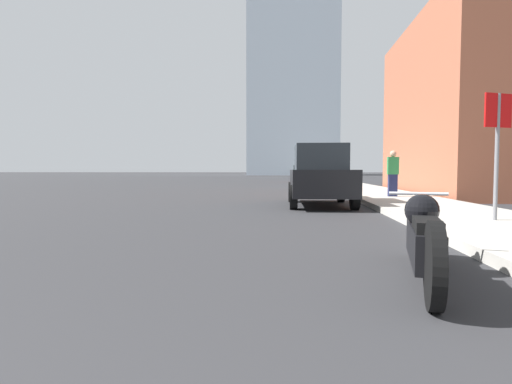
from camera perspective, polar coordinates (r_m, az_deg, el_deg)
name	(u,v)px	position (r m, az deg, el deg)	size (l,w,h in m)	color
sidewalk	(329,180)	(39.45, 10.39, 1.67)	(2.77, 240.00, 0.15)	#B2ADA3
distant_tower	(293,47)	(94.34, 5.35, 19.98)	(18.82, 18.82, 56.83)	silver
motorcycle	(423,237)	(4.15, 22.80, -5.96)	(0.78, 2.35, 0.81)	black
parked_car_black	(320,176)	(11.94, 9.10, 2.29)	(1.88, 4.13, 1.79)	black
parked_car_silver	(308,173)	(24.42, 7.47, 2.69)	(2.10, 4.60, 1.75)	#BCBCC1
parked_car_red	(303,173)	(35.88, 6.71, 2.70)	(1.83, 3.86, 1.54)	red
parked_car_blue	(302,172)	(48.01, 6.57, 2.85)	(2.14, 3.96, 1.64)	#1E3899
parked_car_green	(299,171)	(58.26, 6.16, 2.95)	(2.01, 4.22, 1.78)	#1E6B33
stop_sign	(497,134)	(8.37, 31.23, 7.08)	(0.57, 0.26, 2.26)	slate
pedestrian	(393,173)	(14.44, 18.96, 2.55)	(0.36, 0.22, 1.57)	#1E2347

